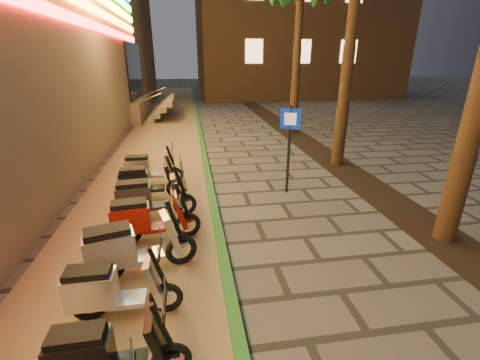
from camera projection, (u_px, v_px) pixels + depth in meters
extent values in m
plane|color=#474442|center=(309.00, 342.00, 4.15)|extent=(120.00, 120.00, 0.00)
cube|color=#8C7251|center=(161.00, 149.00, 13.01)|extent=(3.40, 60.00, 0.01)
cube|color=#2A6E29|center=(203.00, 146.00, 13.24)|extent=(0.18, 60.00, 0.10)
cube|color=black|center=(366.00, 185.00, 9.29)|extent=(1.20, 40.00, 0.02)
cube|color=black|center=(135.00, 70.00, 19.14)|extent=(0.08, 5.00, 3.00)
cube|color=gray|center=(104.00, 108.00, 19.62)|extent=(5.00, 6.00, 1.20)
cube|color=#FF1414|center=(50.00, 10.00, 7.45)|extent=(0.06, 26.00, 0.28)
cube|color=gray|center=(155.00, 114.00, 20.22)|extent=(0.35, 5.00, 0.30)
cube|color=gray|center=(160.00, 109.00, 20.16)|extent=(0.35, 5.00, 0.30)
cube|color=gray|center=(166.00, 105.00, 20.11)|extent=(0.35, 5.00, 0.30)
cube|color=gray|center=(171.00, 100.00, 20.05)|extent=(0.35, 5.00, 0.30)
cylinder|color=silver|center=(143.00, 101.00, 17.92)|extent=(2.09, 0.06, 0.81)
cylinder|color=silver|center=(150.00, 93.00, 21.62)|extent=(2.09, 0.06, 0.81)
cube|color=#F1B885|center=(254.00, 51.00, 25.46)|extent=(1.40, 0.06, 1.80)
cube|color=#F1B885|center=(302.00, 51.00, 26.04)|extent=(1.40, 0.06, 1.80)
cube|color=#F1B885|center=(348.00, 52.00, 26.62)|extent=(1.40, 0.06, 1.80)
cylinder|color=#472D19|center=(478.00, 102.00, 5.56)|extent=(0.40, 0.40, 5.45)
cylinder|color=#472D19|center=(346.00, 78.00, 10.13)|extent=(0.40, 0.40, 5.70)
cylinder|color=#472D19|center=(296.00, 69.00, 14.71)|extent=(0.40, 0.40, 5.95)
cylinder|color=black|center=(289.00, 151.00, 8.40)|extent=(0.07, 0.07, 2.34)
cube|color=#0C2CA6|center=(290.00, 119.00, 8.09)|extent=(0.49, 0.21, 0.51)
cube|color=white|center=(290.00, 119.00, 8.07)|extent=(0.29, 0.12, 0.30)
torus|color=black|center=(172.00, 359.00, 3.64)|extent=(0.47, 0.10, 0.46)
cylinder|color=silver|center=(172.00, 359.00, 3.64)|extent=(0.13, 0.09, 0.13)
cube|color=black|center=(81.00, 354.00, 3.40)|extent=(0.63, 0.35, 0.45)
cube|color=black|center=(76.00, 336.00, 3.31)|extent=(0.56, 0.29, 0.11)
cube|color=black|center=(158.00, 341.00, 3.51)|extent=(0.24, 0.36, 0.63)
cylinder|color=black|center=(163.00, 327.00, 3.46)|extent=(0.25, 0.07, 0.66)
cylinder|color=black|center=(165.00, 306.00, 3.36)|extent=(0.05, 0.52, 0.04)
cube|color=black|center=(171.00, 352.00, 3.60)|extent=(0.20, 0.13, 0.05)
torus|color=black|center=(89.00, 306.00, 4.41)|extent=(0.49, 0.10, 0.49)
cylinder|color=silver|center=(89.00, 306.00, 4.41)|extent=(0.13, 0.09, 0.13)
torus|color=black|center=(166.00, 297.00, 4.57)|extent=(0.49, 0.10, 0.49)
cylinder|color=silver|center=(166.00, 297.00, 4.57)|extent=(0.13, 0.09, 0.13)
cube|color=silver|center=(127.00, 300.00, 4.47)|extent=(0.52, 0.32, 0.07)
cube|color=silver|center=(91.00, 289.00, 4.33)|extent=(0.66, 0.36, 0.47)
cube|color=black|center=(88.00, 273.00, 4.23)|extent=(0.58, 0.30, 0.11)
cube|color=silver|center=(155.00, 280.00, 4.43)|extent=(0.25, 0.38, 0.66)
cylinder|color=black|center=(158.00, 268.00, 4.38)|extent=(0.26, 0.07, 0.69)
cylinder|color=black|center=(160.00, 249.00, 4.28)|extent=(0.04, 0.54, 0.04)
cube|color=silver|center=(166.00, 291.00, 4.53)|extent=(0.21, 0.13, 0.06)
torus|color=black|center=(107.00, 268.00, 5.15)|extent=(0.58, 0.26, 0.57)
cylinder|color=silver|center=(107.00, 268.00, 5.15)|extent=(0.18, 0.15, 0.15)
torus|color=black|center=(181.00, 250.00, 5.63)|extent=(0.58, 0.26, 0.57)
cylinder|color=silver|center=(181.00, 250.00, 5.63)|extent=(0.18, 0.15, 0.15)
cube|color=#AEADB5|center=(145.00, 256.00, 5.37)|extent=(0.68, 0.52, 0.09)
cube|color=#AEADB5|center=(110.00, 250.00, 5.07)|extent=(0.85, 0.61, 0.55)
cube|color=black|center=(107.00, 232.00, 4.96)|extent=(0.75, 0.52, 0.13)
cube|color=#AEADB5|center=(171.00, 233.00, 5.44)|extent=(0.40, 0.50, 0.77)
cylinder|color=black|center=(175.00, 221.00, 5.39)|extent=(0.31, 0.16, 0.81)
cylinder|color=black|center=(176.00, 202.00, 5.29)|extent=(0.22, 0.62, 0.05)
cube|color=#AEADB5|center=(181.00, 243.00, 5.59)|extent=(0.27, 0.21, 0.07)
torus|color=black|center=(128.00, 233.00, 6.22)|extent=(0.54, 0.17, 0.54)
cylinder|color=silver|center=(128.00, 233.00, 6.22)|extent=(0.16, 0.12, 0.14)
torus|color=black|center=(188.00, 225.00, 6.52)|extent=(0.54, 0.17, 0.54)
cylinder|color=silver|center=(188.00, 225.00, 6.52)|extent=(0.16, 0.12, 0.14)
cube|color=maroon|center=(158.00, 227.00, 6.35)|extent=(0.60, 0.42, 0.08)
cube|color=maroon|center=(131.00, 218.00, 6.14)|extent=(0.76, 0.48, 0.52)
cube|color=black|center=(129.00, 204.00, 6.03)|extent=(0.67, 0.40, 0.12)
cube|color=maroon|center=(179.00, 210.00, 6.36)|extent=(0.32, 0.44, 0.72)
cylinder|color=black|center=(182.00, 200.00, 6.30)|extent=(0.29, 0.11, 0.76)
cylinder|color=black|center=(184.00, 184.00, 6.20)|extent=(0.12, 0.60, 0.05)
cube|color=maroon|center=(187.00, 219.00, 6.47)|extent=(0.24, 0.17, 0.06)
torus|color=black|center=(132.00, 210.00, 7.13)|extent=(0.56, 0.16, 0.55)
cylinder|color=silver|center=(132.00, 210.00, 7.13)|extent=(0.16, 0.12, 0.15)
torus|color=black|center=(185.00, 204.00, 7.42)|extent=(0.56, 0.16, 0.55)
cylinder|color=silver|center=(185.00, 204.00, 7.42)|extent=(0.16, 0.12, 0.15)
cube|color=#2A2C30|center=(158.00, 206.00, 7.26)|extent=(0.61, 0.42, 0.08)
cube|color=#2A2C30|center=(134.00, 197.00, 7.05)|extent=(0.77, 0.47, 0.53)
cube|color=black|center=(132.00, 184.00, 6.94)|extent=(0.68, 0.40, 0.13)
cube|color=#2A2C30|center=(177.00, 191.00, 7.25)|extent=(0.32, 0.45, 0.74)
cylinder|color=black|center=(180.00, 182.00, 7.20)|extent=(0.29, 0.10, 0.78)
cylinder|color=black|center=(181.00, 167.00, 7.09)|extent=(0.11, 0.61, 0.05)
cube|color=#2A2C30|center=(185.00, 199.00, 7.37)|extent=(0.25, 0.17, 0.06)
torus|color=black|center=(132.00, 192.00, 8.16)|extent=(0.52, 0.14, 0.51)
cylinder|color=silver|center=(132.00, 192.00, 8.16)|extent=(0.14, 0.11, 0.14)
torus|color=black|center=(176.00, 188.00, 8.39)|extent=(0.52, 0.14, 0.51)
cylinder|color=silver|center=(176.00, 188.00, 8.39)|extent=(0.14, 0.11, 0.14)
cube|color=black|center=(154.00, 189.00, 8.26)|extent=(0.57, 0.37, 0.08)
cube|color=black|center=(134.00, 181.00, 8.07)|extent=(0.72, 0.43, 0.49)
cube|color=black|center=(133.00, 171.00, 7.97)|extent=(0.63, 0.36, 0.12)
cube|color=black|center=(170.00, 177.00, 8.24)|extent=(0.29, 0.41, 0.69)
cylinder|color=black|center=(172.00, 169.00, 8.19)|extent=(0.27, 0.09, 0.73)
cylinder|color=black|center=(173.00, 157.00, 8.09)|extent=(0.09, 0.57, 0.04)
cube|color=black|center=(176.00, 184.00, 8.35)|extent=(0.23, 0.15, 0.06)
torus|color=black|center=(136.00, 177.00, 9.20)|extent=(0.51, 0.11, 0.51)
cylinder|color=silver|center=(136.00, 177.00, 9.20)|extent=(0.14, 0.10, 0.14)
torus|color=black|center=(175.00, 175.00, 9.33)|extent=(0.51, 0.11, 0.51)
cylinder|color=silver|center=(175.00, 175.00, 9.33)|extent=(0.14, 0.10, 0.14)
cube|color=silver|center=(155.00, 175.00, 9.25)|extent=(0.55, 0.35, 0.08)
cube|color=silver|center=(138.00, 168.00, 9.10)|extent=(0.69, 0.39, 0.49)
cube|color=black|center=(137.00, 158.00, 9.00)|extent=(0.61, 0.33, 0.12)
cube|color=silver|center=(169.00, 165.00, 9.19)|extent=(0.27, 0.40, 0.69)
cylinder|color=black|center=(171.00, 158.00, 9.13)|extent=(0.27, 0.08, 0.72)
cylinder|color=black|center=(172.00, 147.00, 9.03)|extent=(0.06, 0.57, 0.04)
cube|color=silver|center=(175.00, 172.00, 9.29)|extent=(0.22, 0.14, 0.06)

